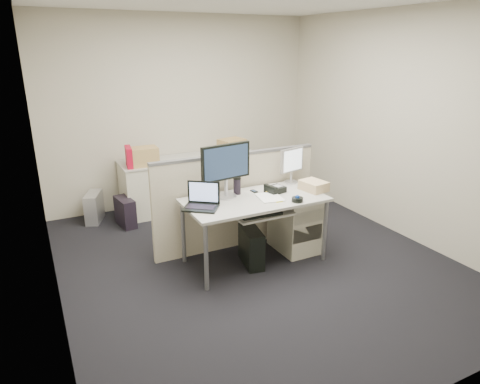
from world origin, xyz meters
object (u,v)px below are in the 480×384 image
laptop (201,197)px  desk_phone (275,190)px  monitor_main (226,171)px  desk (255,204)px

laptop → desk_phone: 0.93m
monitor_main → laptop: (-0.37, -0.20, -0.17)m
monitor_main → desk_phone: size_ratio=2.91×
monitor_main → desk: bearing=-44.3°
desk → monitor_main: 0.47m
monitor_main → desk_phone: monitor_main is taller
desk_phone → laptop: bearing=173.6°
desk → desk_phone: desk_phone is taller
monitor_main → laptop: bearing=-160.1°
laptop → desk: bearing=38.5°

